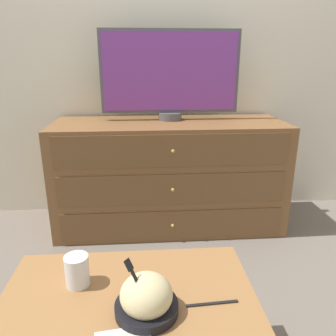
% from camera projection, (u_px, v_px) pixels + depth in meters
% --- Properties ---
extents(ground_plane, '(12.00, 12.00, 0.00)m').
position_uv_depth(ground_plane, '(163.00, 205.00, 2.85)').
color(ground_plane, '#70665B').
extents(wall_back, '(12.00, 0.05, 2.60)m').
position_uv_depth(wall_back, '(162.00, 46.00, 2.46)').
color(wall_back, silver).
rests_on(wall_back, ground_plane).
extents(dresser, '(1.63, 0.59, 0.79)m').
position_uv_depth(dresser, '(169.00, 175.00, 2.42)').
color(dresser, brown).
rests_on(dresser, ground_plane).
extents(tv, '(0.97, 0.17, 0.62)m').
position_uv_depth(tv, '(170.00, 74.00, 2.28)').
color(tv, '#515156').
rests_on(tv, dresser).
extents(coffee_table, '(0.87, 0.62, 0.45)m').
position_uv_depth(coffee_table, '(128.00, 319.00, 1.10)').
color(coffee_table, '#9E6B3D').
rests_on(coffee_table, ground_plane).
extents(takeout_bowl, '(0.20, 0.20, 0.19)m').
position_uv_depth(takeout_bowl, '(146.00, 298.00, 1.02)').
color(takeout_bowl, black).
rests_on(takeout_bowl, coffee_table).
extents(drink_cup, '(0.09, 0.09, 0.11)m').
position_uv_depth(drink_cup, '(77.00, 272.00, 1.15)').
color(drink_cup, white).
rests_on(drink_cup, coffee_table).
extents(knife, '(0.17, 0.02, 0.01)m').
position_uv_depth(knife, '(212.00, 304.00, 1.07)').
color(knife, black).
rests_on(knife, coffee_table).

